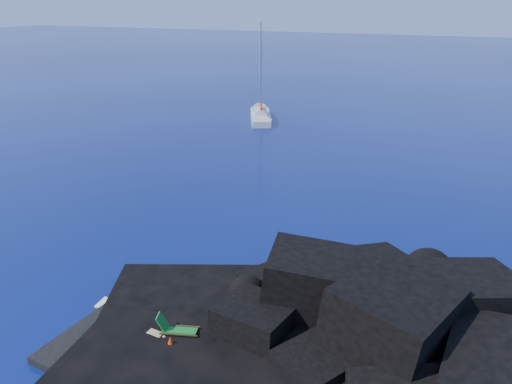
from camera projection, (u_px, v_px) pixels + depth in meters
ground at (64, 335)px, 22.21m from camera, size 400.00×400.00×0.00m
headland at (370, 371)px, 20.12m from camera, size 24.00×24.00×3.60m
beach at (156, 354)px, 21.02m from camera, size 9.08×6.86×0.70m
surf_foam at (216, 301)px, 24.71m from camera, size 10.00×8.00×0.06m
sailboat at (261, 120)px, 61.09m from camera, size 6.67×11.01×11.57m
deck_chair at (180, 326)px, 21.33m from camera, size 1.85×1.21×1.17m
towel at (155, 338)px, 21.46m from camera, size 2.12×1.18×0.05m
sunbather at (155, 335)px, 21.41m from camera, size 1.96×0.69×0.26m
marker_cone at (171, 343)px, 20.72m from camera, size 0.48×0.48×0.62m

